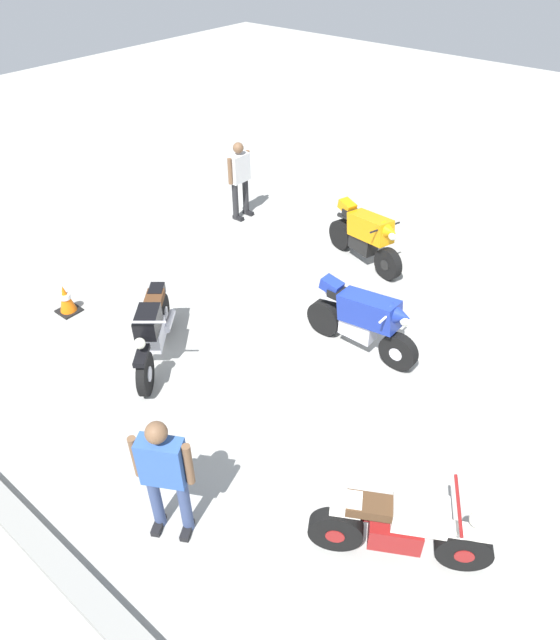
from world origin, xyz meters
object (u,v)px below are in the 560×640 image
object	(u,v)px
person_in_white_shirt	(240,176)
motorcycle_black_cruiser	(153,331)
motorcycle_orange_sportbike	(366,235)
motorcycle_cream_vintage	(400,529)
traffic_cone	(66,299)
motorcycle_blue_sportbike	(363,319)
person_in_blue_shirt	(164,472)

from	to	relation	value
person_in_white_shirt	motorcycle_black_cruiser	bearing A→B (deg)	-62.75
motorcycle_orange_sportbike	motorcycle_black_cruiser	bearing A→B (deg)	-85.13
motorcycle_cream_vintage	traffic_cone	world-z (taller)	motorcycle_cream_vintage
motorcycle_blue_sportbike	motorcycle_cream_vintage	distance (m)	3.48
motorcycle_black_cruiser	motorcycle_cream_vintage	xyz separation A→B (m)	(-4.54, 0.52, -0.03)
motorcycle_black_cruiser	traffic_cone	xyz separation A→B (m)	(2.10, 0.19, -0.26)
motorcycle_blue_sportbike	motorcycle_cream_vintage	size ratio (longest dim) A/B	1.10
motorcycle_cream_vintage	person_in_blue_shirt	bearing A→B (deg)	-178.44
motorcycle_blue_sportbike	person_in_blue_shirt	distance (m)	4.01
motorcycle_cream_vintage	traffic_cone	xyz separation A→B (m)	(6.64, -0.33, -0.23)
motorcycle_cream_vintage	person_in_white_shirt	size ratio (longest dim) A/B	1.06
motorcycle_orange_sportbike	person_in_blue_shirt	distance (m)	6.42
motorcycle_blue_sportbike	person_in_white_shirt	xyz separation A→B (m)	(4.54, -2.17, 0.36)
person_in_blue_shirt	person_in_white_shirt	xyz separation A→B (m)	(4.60, -6.16, -0.03)
motorcycle_blue_sportbike	motorcycle_orange_sportbike	distance (m)	2.64
person_in_blue_shirt	motorcycle_black_cruiser	bearing A→B (deg)	-156.24
person_in_blue_shirt	traffic_cone	size ratio (longest dim) A/B	3.23
motorcycle_cream_vintage	motorcycle_blue_sportbike	bearing A→B (deg)	99.43
motorcycle_cream_vintage	motorcycle_orange_sportbike	world-z (taller)	motorcycle_orange_sportbike
motorcycle_blue_sportbike	traffic_cone	xyz separation A→B (m)	(4.45, 2.36, -0.33)
motorcycle_orange_sportbike	person_in_white_shirt	distance (m)	3.19
motorcycle_blue_sportbike	traffic_cone	distance (m)	5.05
motorcycle_blue_sportbike	motorcycle_orange_sportbike	xyz separation A→B (m)	(1.37, -2.26, 0.00)
motorcycle_cream_vintage	person_in_white_shirt	xyz separation A→B (m)	(6.73, -4.86, 0.47)
motorcycle_blue_sportbike	person_in_blue_shirt	bearing A→B (deg)	-88.55
person_in_white_shirt	traffic_cone	bearing A→B (deg)	-88.34
person_in_white_shirt	motorcycle_cream_vintage	bearing A→B (deg)	-35.38
person_in_blue_shirt	person_in_white_shirt	distance (m)	7.69
motorcycle_cream_vintage	person_in_blue_shirt	world-z (taller)	person_in_blue_shirt
person_in_blue_shirt	person_in_white_shirt	bearing A→B (deg)	-172.49
person_in_blue_shirt	traffic_cone	distance (m)	4.84
person_in_white_shirt	motorcycle_blue_sportbike	bearing A→B (deg)	-25.08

